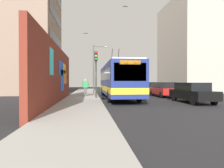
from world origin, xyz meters
TOP-DOWN VIEW (x-y plane):
  - ground_plane at (0.00, 0.00)m, footprint 80.00×80.00m
  - sidewalk_slab at (0.00, 1.60)m, footprint 48.00×3.20m
  - graffiti_wall at (-3.56, 3.35)m, footprint 14.84×0.32m
  - building_far_left at (10.52, 9.20)m, footprint 11.23×7.04m
  - building_far_right at (13.12, -17.00)m, footprint 12.11×9.62m
  - city_bus at (0.94, -1.80)m, footprint 12.67×2.66m
  - parked_car_black at (-3.90, -7.00)m, footprint 4.80×1.75m
  - parked_car_red at (2.07, -7.00)m, footprint 4.52×1.85m
  - parked_car_navy at (7.51, -7.00)m, footprint 4.15×1.73m
  - parked_car_silver at (12.95, -7.00)m, footprint 4.56×1.94m
  - pedestrian_midblock at (2.56, 1.37)m, footprint 0.24×0.70m
  - traffic_light at (-0.34, 0.35)m, footprint 0.49×0.28m
  - street_lamp at (6.06, 0.24)m, footprint 0.44×1.76m
  - flying_pigeons at (-0.30, -1.36)m, footprint 9.13×4.84m
  - curbside_puddle at (0.76, -0.60)m, footprint 2.13×2.13m

SIDE VIEW (x-z plane):
  - ground_plane at x=0.00m, z-range 0.00..0.00m
  - curbside_puddle at x=0.76m, z-range 0.00..0.00m
  - sidewalk_slab at x=0.00m, z-range 0.00..0.15m
  - parked_car_navy at x=7.51m, z-range 0.04..1.62m
  - parked_car_red at x=2.07m, z-range 0.04..1.62m
  - parked_car_black at x=-3.90m, z-range 0.04..1.62m
  - parked_car_silver at x=12.95m, z-range 0.05..1.63m
  - pedestrian_midblock at x=2.56m, z-range 0.32..2.08m
  - city_bus at x=0.94m, z-range -0.71..4.41m
  - graffiti_wall at x=-3.56m, z-range 0.00..4.27m
  - traffic_light at x=-0.34m, z-range 0.88..5.15m
  - street_lamp at x=6.06m, z-range 0.63..6.62m
  - building_far_right at x=13.12m, z-range 0.00..15.01m
  - flying_pigeons at x=-0.30m, z-range 6.86..9.76m
  - building_far_left at x=10.52m, z-range 0.00..18.26m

